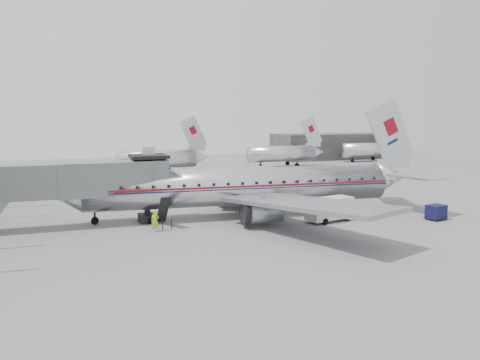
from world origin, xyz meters
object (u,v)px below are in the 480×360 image
Objects in this scene: airliner at (249,186)px; ramp_worker at (155,221)px; service_van at (330,209)px; baggage_cart_navy at (436,212)px.

airliner is 20.29× the size of ramp_worker.
airliner is at bearing 128.92° from service_van.
baggage_cart_navy is (16.41, -7.87, -2.24)m from airliner.
airliner is at bearing 140.41° from baggage_cart_navy.
service_van is at bearing -6.18° from ramp_worker.
service_van is at bearing 149.76° from baggage_cart_navy.
airliner is at bearing 18.16° from ramp_worker.
airliner is 7.46× the size of service_van.
baggage_cart_navy is at bearing -21.22° from airliner.
service_van is 2.72× the size of ramp_worker.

